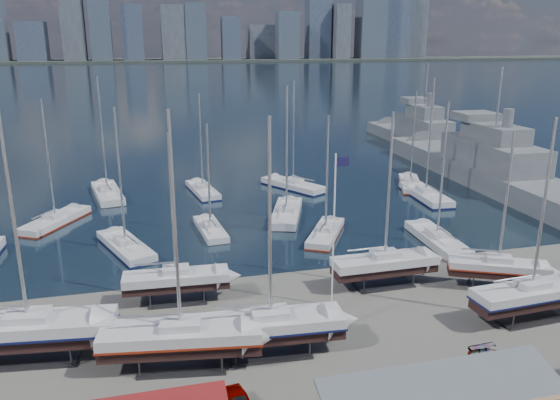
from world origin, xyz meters
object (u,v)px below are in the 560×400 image
object	(u,v)px
sailboat_cradle_0	(29,330)
flagpole	(335,221)
naval_ship_east	(490,173)
naval_ship_west	(422,139)

from	to	relation	value
sailboat_cradle_0	flagpole	distance (m)	22.39
naval_ship_east	naval_ship_west	size ratio (longest dim) A/B	1.22
sailboat_cradle_0	naval_ship_west	distance (m)	87.11
sailboat_cradle_0	naval_ship_west	size ratio (longest dim) A/B	0.41
naval_ship_east	flagpole	bearing A→B (deg)	132.66
naval_ship_east	naval_ship_west	xyz separation A→B (m)	(4.59, 28.78, -0.01)
naval_ship_west	naval_ship_east	bearing A→B (deg)	173.15
flagpole	naval_ship_west	bearing A→B (deg)	56.08
naval_ship_east	naval_ship_west	bearing A→B (deg)	-7.28
naval_ship_east	flagpole	world-z (taller)	naval_ship_east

